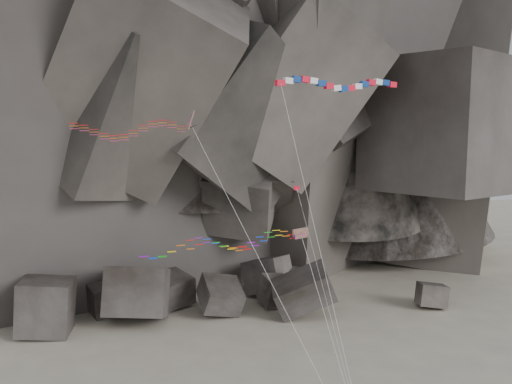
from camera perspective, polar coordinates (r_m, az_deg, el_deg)
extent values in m
cube|color=#47423F|center=(82.30, -11.78, -10.43)|extent=(9.67, 9.67, 8.74)
cube|color=#47423F|center=(81.38, -20.24, -10.86)|extent=(7.49, 6.33, 7.56)
cube|color=#47423F|center=(88.77, -8.94, -9.96)|extent=(8.79, 9.48, 5.51)
cube|color=#47423F|center=(91.87, 3.39, -9.47)|extent=(6.62, 6.36, 4.82)
cube|color=#47423F|center=(83.97, -3.55, -11.11)|extent=(6.67, 7.27, 6.23)
cube|color=#47423F|center=(89.04, -14.48, -10.00)|extent=(9.66, 11.00, 5.79)
cube|color=#47423F|center=(87.24, 1.89, -10.22)|extent=(5.24, 5.45, 5.22)
cube|color=#47423F|center=(91.05, 17.16, -10.03)|extent=(4.94, 4.14, 4.02)
cube|color=#47423F|center=(89.07, -8.80, -10.11)|extent=(6.87, 7.05, 4.70)
cube|color=#47423F|center=(83.60, 4.74, -10.99)|extent=(9.99, 8.23, 7.90)
cube|color=#47423F|center=(92.33, 1.19, -8.81)|extent=(8.68, 8.99, 6.99)
cube|color=#47423F|center=(84.53, -20.64, -11.19)|extent=(5.22, 4.71, 5.74)
cylinder|color=silver|center=(45.27, 1.97, -9.89)|extent=(12.00, 13.03, 26.25)
cube|color=red|center=(50.78, 2.41, 10.84)|extent=(0.89, 0.70, 0.52)
cube|color=white|center=(51.15, 3.24, 11.05)|extent=(0.93, 0.71, 0.58)
cube|color=navy|center=(51.49, 4.07, 11.17)|extent=(0.95, 0.72, 0.62)
cube|color=red|center=(51.80, 4.90, 11.16)|extent=(0.95, 0.72, 0.62)
cube|color=white|center=(52.11, 5.72, 11.00)|extent=(0.93, 0.71, 0.59)
cube|color=navy|center=(52.45, 6.51, 10.75)|extent=(0.90, 0.70, 0.54)
cube|color=red|center=(52.83, 7.28, 10.47)|extent=(0.92, 0.71, 0.57)
cube|color=white|center=(53.28, 8.02, 10.25)|extent=(0.94, 0.71, 0.61)
cube|color=navy|center=(53.79, 8.73, 10.16)|extent=(0.95, 0.72, 0.62)
cube|color=red|center=(54.35, 9.42, 10.21)|extent=(0.94, 0.71, 0.60)
cube|color=white|center=(54.93, 10.09, 10.36)|extent=(0.91, 0.71, 0.55)
cube|color=navy|center=(55.51, 10.76, 10.54)|extent=(0.91, 0.71, 0.55)
cube|color=red|center=(56.05, 11.42, 10.68)|extent=(0.94, 0.71, 0.60)
cube|color=white|center=(56.55, 12.09, 10.71)|extent=(0.95, 0.72, 0.63)
cube|color=navy|center=(57.01, 12.77, 10.61)|extent=(0.94, 0.71, 0.61)
cube|color=red|center=(57.42, 13.45, 10.40)|extent=(0.92, 0.71, 0.57)
cylinder|color=silver|center=(46.07, 6.80, -7.44)|extent=(4.01, 13.49, 29.63)
cube|color=#ECB00D|center=(47.98, 4.45, -4.02)|extent=(1.40, 0.67, 0.76)
cube|color=#0CB219|center=(47.86, 4.51, -4.40)|extent=(1.17, 0.51, 0.52)
cylinder|color=silver|center=(46.52, 7.94, -15.47)|extent=(3.16, 9.71, 17.11)
cube|color=red|center=(51.37, 4.09, 0.40)|extent=(0.56, 0.13, 0.36)
cube|color=navy|center=(51.33, 3.89, 0.39)|extent=(0.21, 0.08, 0.37)
cylinder|color=silver|center=(47.76, 7.61, -12.76)|extent=(2.42, 13.60, 20.34)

